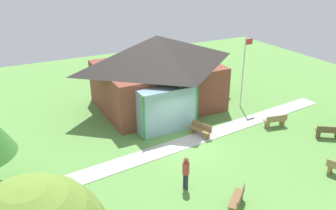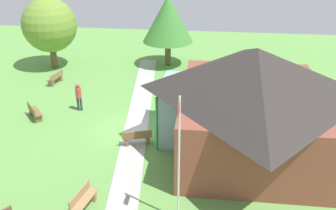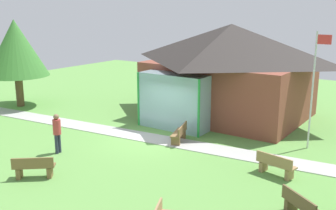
# 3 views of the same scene
# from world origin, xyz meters

# --- Properties ---
(ground_plane) EXTENTS (44.00, 44.00, 0.00)m
(ground_plane) POSITION_xyz_m (0.00, 0.00, 0.00)
(ground_plane) COLOR #609947
(pavilion) EXTENTS (9.20, 8.40, 5.27)m
(pavilion) POSITION_xyz_m (1.00, 6.02, 2.75)
(pavilion) COLOR brown
(pavilion) RESTS_ON ground_plane
(footpath) EXTENTS (23.93, 3.77, 0.03)m
(footpath) POSITION_xyz_m (0.00, 0.23, 0.01)
(footpath) COLOR #ADADA8
(footpath) RESTS_ON ground_plane
(flagpole) EXTENTS (0.64, 0.08, 5.18)m
(flagpole) POSITION_xyz_m (6.50, 3.15, 2.88)
(flagpole) COLOR silver
(flagpole) RESTS_ON ground_plane
(bench_rear_near_path) EXTENTS (0.90, 1.56, 0.84)m
(bench_rear_near_path) POSITION_xyz_m (1.30, 0.57, 0.40)
(bench_rear_near_path) COLOR brown
(bench_rear_near_path) RESTS_ON ground_plane
(bench_mid_right) EXTENTS (1.56, 0.74, 0.84)m
(bench_mid_right) POSITION_xyz_m (6.34, -0.62, 0.40)
(bench_mid_right) COLOR #9E7A51
(bench_mid_right) RESTS_ON ground_plane
(bench_front_center) EXTENTS (1.43, 1.30, 0.84)m
(bench_front_center) POSITION_xyz_m (-0.87, -5.91, 0.40)
(bench_front_center) COLOR brown
(bench_front_center) RESTS_ON ground_plane
(bench_front_left) EXTENTS (1.55, 0.70, 0.84)m
(bench_front_left) POSITION_xyz_m (-6.18, -6.73, 0.40)
(bench_front_left) COLOR olive
(bench_front_left) RESTS_ON ground_plane
(visitor_strolling_lawn) EXTENTS (0.34, 0.34, 1.74)m
(visitor_strolling_lawn) POSITION_xyz_m (-2.22, -3.65, 1.02)
(visitor_strolling_lawn) COLOR #2D3347
(visitor_strolling_lawn) RESTS_ON ground_plane
(tree_west_hedge) EXTENTS (3.90, 3.90, 5.47)m
(tree_west_hedge) POSITION_xyz_m (-11.01, 0.71, 3.69)
(tree_west_hedge) COLOR brown
(tree_west_hedge) RESTS_ON ground_plane
(tree_lawn_corner) EXTENTS (4.08, 4.08, 5.42)m
(tree_lawn_corner) POSITION_xyz_m (-9.37, -8.09, 3.37)
(tree_lawn_corner) COLOR brown
(tree_lawn_corner) RESTS_ON ground_plane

